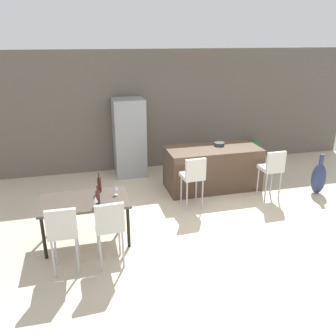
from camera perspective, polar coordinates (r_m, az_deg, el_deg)
ground_plane at (r=6.81m, az=6.36°, el=-6.94°), size 10.00×10.00×0.00m
back_wall at (r=8.81m, az=0.43°, el=9.60°), size 10.00×0.12×2.90m
kitchen_island at (r=7.67m, az=7.28°, el=0.02°), size 2.01×0.93×0.92m
bar_chair_left at (r=6.61m, az=4.19°, el=-1.10°), size 0.42×0.42×1.05m
bar_chair_middle at (r=7.29m, az=16.77°, el=0.16°), size 0.41×0.41×1.05m
dining_table at (r=5.68m, az=-13.52°, el=-5.74°), size 1.38×0.82×0.74m
dining_chair_near at (r=4.99m, az=-16.90°, el=-9.62°), size 0.41×0.41×1.05m
dining_chair_far at (r=4.99m, az=-9.63°, el=-8.98°), size 0.42×0.42×1.05m
wine_bottle_middle at (r=5.43m, az=-11.46°, el=-4.70°), size 0.06×0.06×0.30m
wine_bottle_right at (r=5.84m, az=-11.23°, el=-2.66°), size 0.06×0.06×0.33m
wine_glass_left at (r=5.68m, az=-8.59°, el=-3.22°), size 0.07×0.07×0.17m
wine_glass_far at (r=5.33m, az=-11.82°, el=-5.12°), size 0.07×0.07×0.17m
refrigerator at (r=8.30m, az=-6.37°, el=5.00°), size 0.72×0.68×1.84m
fruit_bowl at (r=7.69m, az=8.44°, el=3.91°), size 0.23×0.23×0.07m
floor_vase at (r=8.02m, az=23.51°, el=-1.51°), size 0.29×0.29×0.88m
potted_plant at (r=9.46m, az=13.88°, el=3.00°), size 0.43×0.43×0.63m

